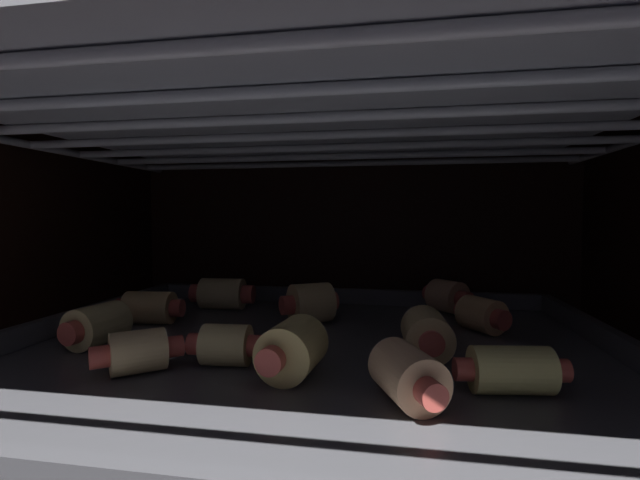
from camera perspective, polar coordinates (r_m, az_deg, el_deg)
name	(u,v)px	position (r cm, az deg, el deg)	size (l,w,h in cm)	color
oven_wall_back	(349,213)	(52.73, 3.78, 3.43)	(52.96, 1.20, 39.24)	black
oven_rack_lower	(310,371)	(31.15, -1.31, -16.49)	(48.21, 45.10, 0.64)	#B7B7BC
baking_tray_lower	(310,356)	(30.84, -1.31, -14.77)	(40.55, 34.59, 2.56)	#4C4C51
pig_in_blanket_lower_0	(97,325)	(35.23, -26.74, -9.77)	(3.32, 5.37, 2.88)	#DAC47D
pig_in_blanket_lower_1	(286,348)	(25.77, -4.44, -13.76)	(3.57, 5.41, 3.20)	#DABF6F
pig_in_blanket_lower_2	(138,352)	(28.39, -22.39, -13.15)	(4.65, 4.24, 2.48)	#E1BC7F
pig_in_blanket_lower_3	(226,345)	(28.22, -11.97, -13.07)	(4.78, 2.69, 2.50)	#D7BD7A
pig_in_blanket_lower_4	(481,315)	(37.48, 20.08, -9.02)	(3.99, 4.65, 2.70)	#EAB173
pig_in_blanket_lower_5	(426,332)	(30.25, 13.51, -11.49)	(3.27, 5.72, 3.01)	#E4C17F
pig_in_blanket_lower_6	(408,375)	(22.83, 11.22, -16.67)	(4.01, 5.77, 2.72)	#ECB582
pig_in_blanket_lower_7	(311,303)	(38.07, -1.20, -8.13)	(5.23, 4.65, 3.38)	#D9B679
pig_in_blanket_lower_8	(511,370)	(25.47, 23.37, -15.10)	(5.81, 2.96, 2.44)	#D5C875
pig_in_blanket_lower_9	(447,296)	(43.96, 16.08, -6.98)	(4.55, 4.89, 3.03)	#ECB181
pig_in_blanket_lower_10	(222,294)	(44.77, -12.45, -6.76)	(6.34, 3.21, 3.01)	#D8BF83
pig_in_blanket_lower_11	(150,308)	(40.51, -21.08, -8.12)	(5.85, 3.05, 2.73)	#EAC079
oven_rack_upper	(310,128)	(29.96, -1.35, 14.26)	(48.20, 45.10, 0.63)	#B7B7BC
baking_tray_upper	(310,114)	(30.15, -1.35, 15.97)	(40.55, 34.59, 2.19)	gray
pig_in_blanket_upper_0	(225,83)	(31.54, -12.09, 19.20)	(5.40, 5.05, 3.34)	#D6C881
pig_in_blanket_upper_1	(492,118)	(43.87, 21.32, 14.38)	(5.20, 3.48, 3.32)	#E0C070
pig_in_blanket_upper_2	(275,119)	(40.94, -5.80, 15.25)	(3.78, 5.14, 3.09)	#DCBC78
pig_in_blanket_upper_4	(326,128)	(44.27, 0.73, 14.29)	(3.09, 4.73, 3.03)	#D6BC7B
pig_in_blanket_upper_5	(4,49)	(30.16, -35.59, 19.41)	(4.15, 4.87, 3.27)	#E4C47C
pig_in_blanket_upper_6	(394,110)	(37.20, 9.48, 16.22)	(3.10, 5.92, 2.75)	#E1BD70
pig_in_blanket_upper_7	(353,122)	(40.38, 4.26, 14.97)	(3.61, 4.37, 2.45)	#ECC085
pig_in_blanket_upper_8	(138,116)	(42.42, -22.42, 14.56)	(5.55, 4.84, 3.02)	#E5BC7A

